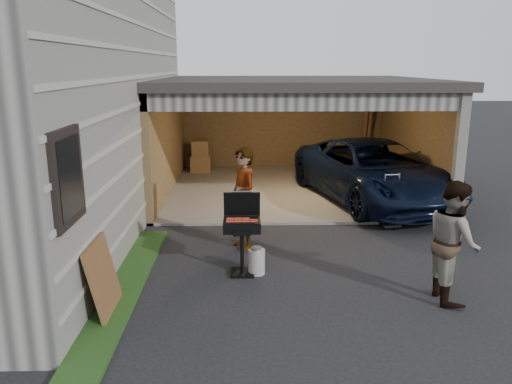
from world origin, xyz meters
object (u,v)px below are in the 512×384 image
woman (243,199)px  hand_truck (391,215)px  minivan (373,174)px  plywood_panel (103,279)px  propane_tank (257,262)px  man (453,241)px  bbq_grill (242,228)px

woman → hand_truck: size_ratio=1.70×
woman → hand_truck: bearing=88.3°
minivan → woman: woman is taller
plywood_panel → propane_tank: bearing=31.6°
propane_tank → plywood_panel: 2.42m
man → plywood_panel: (-4.75, -0.34, -0.35)m
hand_truck → propane_tank: bearing=-145.7°
minivan → hand_truck: 1.80m
minivan → bbq_grill: size_ratio=4.02×
propane_tank → hand_truck: (2.84, 2.42, 0.01)m
woman → bbq_grill: size_ratio=1.44×
plywood_panel → bbq_grill: bearing=35.2°
plywood_panel → hand_truck: size_ratio=0.94×
bbq_grill → hand_truck: bbq_grill is taller
minivan → bbq_grill: minivan is taller
woman → propane_tank: woman is taller
minivan → hand_truck: size_ratio=4.78×
propane_tank → bbq_grill: bearing=174.1°
woman → propane_tank: bearing=-14.2°
man → propane_tank: (-2.71, 0.92, -0.65)m
propane_tank → hand_truck: hand_truck is taller
minivan → plywood_panel: bearing=-146.4°
woman → man: 3.58m
propane_tank → plywood_panel: plywood_panel is taller
plywood_panel → hand_truck: 6.13m
man → bbq_grill: man is taller
woman → man: (2.91, -2.07, -0.07)m
propane_tank → man: bearing=-18.8°
man → bbq_grill: bearing=73.5°
hand_truck → minivan: bearing=82.2°
man → propane_tank: bearing=72.5°
plywood_panel → hand_truck: bearing=37.0°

